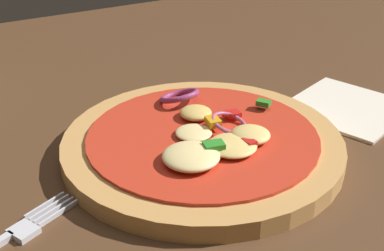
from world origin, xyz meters
The scene contains 3 objects.
dining_table centered at (0.00, 0.00, 0.01)m, with size 1.23×1.08×0.03m.
pizza centered at (0.04, 0.04, 0.04)m, with size 0.26×0.26×0.04m.
napkin centered at (0.23, 0.04, 0.03)m, with size 0.15×0.15×0.00m.
Camera 1 is at (-0.18, -0.34, 0.29)m, focal length 50.51 mm.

